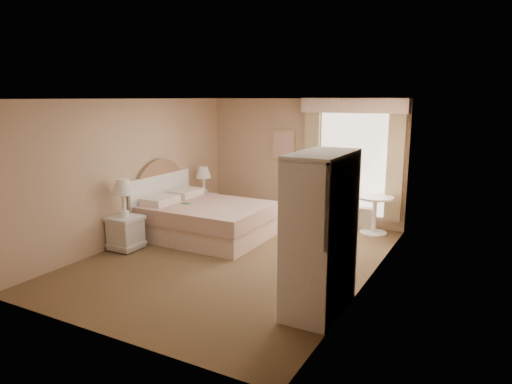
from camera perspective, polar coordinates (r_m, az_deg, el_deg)
The scene contains 9 objects.
room at distance 7.05m, azimuth -2.68°, elevation 1.35°, with size 4.21×5.51×2.51m.
window at distance 9.04m, azimuth 11.86°, elevation 4.00°, with size 2.05×0.22×2.51m.
framed_art at distance 9.60m, azimuth 3.37°, elevation 5.92°, with size 0.52×0.04×0.62m.
bed at distance 8.40m, azimuth -6.81°, elevation -3.25°, with size 2.15×1.69×1.49m.
nightstand_near at distance 7.95m, azimuth -16.05°, elevation -3.83°, with size 0.49×0.49×1.19m.
nightstand_far at distance 9.68m, azimuth -6.52°, elevation -0.91°, with size 0.45×0.45×1.09m.
round_table at distance 8.81m, azimuth 14.61°, elevation -2.04°, with size 0.68×0.68×0.72m.
cafe_chair at distance 8.75m, azimuth 7.74°, elevation -1.88°, with size 0.51×0.51×0.82m.
armoire at distance 5.48m, azimuth 8.10°, elevation -6.76°, with size 0.58×1.15×1.91m.
Camera 1 is at (3.58, -5.94, 2.52)m, focal length 32.00 mm.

